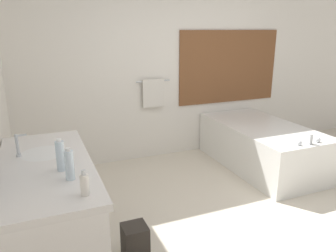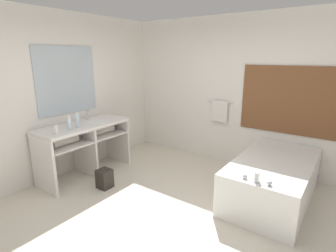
{
  "view_description": "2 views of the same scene",
  "coord_description": "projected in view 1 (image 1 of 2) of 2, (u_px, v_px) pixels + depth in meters",
  "views": [
    {
      "loc": [
        -1.87,
        -2.19,
        1.86
      ],
      "look_at": [
        -0.57,
        0.96,
        0.84
      ],
      "focal_mm": 35.0,
      "sensor_mm": 36.0,
      "label": 1
    },
    {
      "loc": [
        1.74,
        -2.35,
        2.0
      ],
      "look_at": [
        -0.56,
        0.84,
        0.94
      ],
      "focal_mm": 28.0,
      "sensor_mm": 36.0,
      "label": 2
    }
  ],
  "objects": [
    {
      "name": "ground_plane",
      "position": [
        260.0,
        229.0,
        3.16
      ],
      "size": [
        16.0,
        16.0,
        0.0
      ],
      "primitive_type": "plane",
      "color": "beige",
      "rests_on": "ground"
    },
    {
      "name": "wall_back_with_blinds",
      "position": [
        173.0,
        66.0,
        4.76
      ],
      "size": [
        7.4,
        0.13,
        2.7
      ],
      "color": "white",
      "rests_on": "ground_plane"
    },
    {
      "name": "water_bottle_1",
      "position": [
        60.0,
        156.0,
        2.28
      ],
      "size": [
        0.06,
        0.06,
        0.24
      ],
      "color": "silver",
      "rests_on": "vanity_counter"
    },
    {
      "name": "bathtub",
      "position": [
        261.0,
        144.0,
        4.55
      ],
      "size": [
        0.96,
        1.83,
        0.71
      ],
      "color": "white",
      "rests_on": "ground_plane"
    },
    {
      "name": "waste_bin",
      "position": [
        135.0,
        242.0,
        2.74
      ],
      "size": [
        0.2,
        0.2,
        0.3
      ],
      "color": "#2D2823",
      "rests_on": "ground_plane"
    },
    {
      "name": "water_bottle_2",
      "position": [
        69.0,
        165.0,
        2.15
      ],
      "size": [
        0.06,
        0.06,
        0.22
      ],
      "color": "silver",
      "rests_on": "vanity_counter"
    },
    {
      "name": "soap_dispenser",
      "position": [
        84.0,
        184.0,
        1.95
      ],
      "size": [
        0.05,
        0.05,
        0.16
      ],
      "color": "white",
      "rests_on": "vanity_counter"
    },
    {
      "name": "vanity_counter",
      "position": [
        49.0,
        192.0,
        2.52
      ],
      "size": [
        0.66,
        1.54,
        0.9
      ],
      "color": "white",
      "rests_on": "ground_plane"
    },
    {
      "name": "sink_faucet",
      "position": [
        18.0,
        146.0,
        2.54
      ],
      "size": [
        0.09,
        0.04,
        0.18
      ],
      "color": "silver",
      "rests_on": "vanity_counter"
    }
  ]
}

